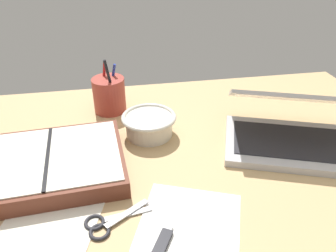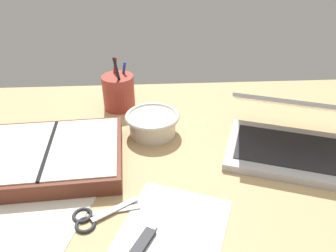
% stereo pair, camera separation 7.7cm
% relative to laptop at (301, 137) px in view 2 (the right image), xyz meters
% --- Properties ---
extents(desk_top, '(1.40, 1.00, 0.02)m').
position_rel_laptop_xyz_m(desk_top, '(-0.34, -0.08, -0.06)').
color(desk_top, tan).
rests_on(desk_top, ground).
extents(laptop, '(0.40, 0.36, 0.16)m').
position_rel_laptop_xyz_m(laptop, '(0.00, 0.00, 0.00)').
color(laptop, '#B7B7BC').
rests_on(laptop, desk_top).
extents(bowl, '(0.14, 0.14, 0.06)m').
position_rel_laptop_xyz_m(bowl, '(-0.35, 0.11, -0.01)').
color(bowl, silver).
rests_on(bowl, desk_top).
extents(pen_cup, '(0.09, 0.09, 0.17)m').
position_rel_laptop_xyz_m(pen_cup, '(-0.45, 0.26, 0.01)').
color(pen_cup, '#9E382D').
rests_on(pen_cup, desk_top).
extents(planner, '(0.34, 0.28, 0.05)m').
position_rel_laptop_xyz_m(planner, '(-0.59, -0.01, -0.02)').
color(planner, brown).
rests_on(planner, desk_top).
extents(scissors, '(0.13, 0.08, 0.01)m').
position_rel_laptop_xyz_m(scissors, '(-0.47, -0.19, -0.04)').
color(scissors, '#B7B7BC').
rests_on(scissors, desk_top).
extents(paper_sheet_front, '(0.28, 0.34, 0.00)m').
position_rel_laptop_xyz_m(paper_sheet_front, '(-0.34, -0.26, -0.04)').
color(paper_sheet_front, white).
rests_on(paper_sheet_front, desk_top).
extents(paper_sheet_beside_planner, '(0.25, 0.32, 0.00)m').
position_rel_laptop_xyz_m(paper_sheet_beside_planner, '(-0.58, -0.18, -0.04)').
color(paper_sheet_beside_planner, silver).
rests_on(paper_sheet_beside_planner, desk_top).
extents(usb_drive, '(0.05, 0.07, 0.01)m').
position_rel_laptop_xyz_m(usb_drive, '(-0.37, -0.25, -0.04)').
color(usb_drive, black).
rests_on(usb_drive, desk_top).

